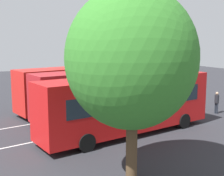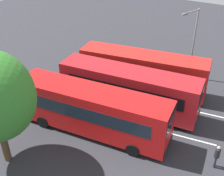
{
  "view_description": "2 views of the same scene",
  "coord_description": "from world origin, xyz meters",
  "px_view_note": "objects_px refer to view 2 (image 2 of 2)",
  "views": [
    {
      "loc": [
        -8.78,
        -18.44,
        5.4
      ],
      "look_at": [
        1.39,
        1.42,
        1.87
      ],
      "focal_mm": 48.47,
      "sensor_mm": 36.0,
      "label": 1
    },
    {
      "loc": [
        9.5,
        -16.15,
        12.99
      ],
      "look_at": [
        -0.63,
        -0.37,
        1.75
      ],
      "focal_mm": 44.85,
      "sensor_mm": 36.0,
      "label": 2
    }
  ],
  "objects_px": {
    "bus_center_left": "(128,88)",
    "bus_far_left": "(93,110)",
    "bus_center_right": "(143,70)",
    "pedestrian": "(217,155)",
    "street_lamp": "(193,40)"
  },
  "relations": [
    {
      "from": "bus_center_left",
      "to": "bus_far_left",
      "type": "bearing_deg",
      "value": -107.58
    },
    {
      "from": "bus_center_left",
      "to": "bus_center_right",
      "type": "bearing_deg",
      "value": 89.98
    },
    {
      "from": "pedestrian",
      "to": "street_lamp",
      "type": "distance_m",
      "value": 11.74
    },
    {
      "from": "bus_far_left",
      "to": "bus_center_right",
      "type": "distance_m",
      "value": 7.12
    },
    {
      "from": "bus_far_left",
      "to": "pedestrian",
      "type": "height_order",
      "value": "bus_far_left"
    },
    {
      "from": "bus_far_left",
      "to": "street_lamp",
      "type": "bearing_deg",
      "value": 67.42
    },
    {
      "from": "bus_center_left",
      "to": "bus_center_right",
      "type": "height_order",
      "value": "same"
    },
    {
      "from": "bus_far_left",
      "to": "bus_center_right",
      "type": "xyz_separation_m",
      "value": [
        0.21,
        7.12,
        0.0
      ]
    },
    {
      "from": "bus_center_left",
      "to": "pedestrian",
      "type": "height_order",
      "value": "bus_center_left"
    },
    {
      "from": "bus_far_left",
      "to": "bus_center_left",
      "type": "height_order",
      "value": "same"
    },
    {
      "from": "pedestrian",
      "to": "bus_center_left",
      "type": "bearing_deg",
      "value": -24.48
    },
    {
      "from": "bus_center_left",
      "to": "bus_center_right",
      "type": "xyz_separation_m",
      "value": [
        -0.45,
        3.31,
        0.0
      ]
    },
    {
      "from": "bus_far_left",
      "to": "pedestrian",
      "type": "bearing_deg",
      "value": 0.46
    },
    {
      "from": "bus_center_left",
      "to": "bus_center_right",
      "type": "relative_size",
      "value": 1.0
    },
    {
      "from": "bus_far_left",
      "to": "pedestrian",
      "type": "distance_m",
      "value": 8.41
    }
  ]
}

